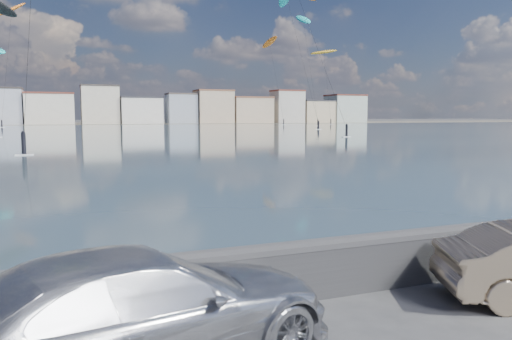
{
  "coord_description": "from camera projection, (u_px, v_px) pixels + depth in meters",
  "views": [
    {
      "loc": [
        -2.51,
        -5.0,
        3.27
      ],
      "look_at": [
        1.0,
        4.0,
        2.2
      ],
      "focal_mm": 35.0,
      "sensor_mm": 36.0,
      "label": 1
    }
  ],
  "objects": [
    {
      "name": "kitesurfer_15",
      "position": [
        12.0,
        11.0,
        139.9
      ],
      "size": [
        8.48,
        14.55,
        35.6
      ],
      "color": "orange",
      "rests_on": "ground"
    },
    {
      "name": "far_shore_strip",
      "position": [
        68.0,
        124.0,
        191.1
      ],
      "size": [
        500.0,
        60.0,
        0.0
      ],
      "primitive_type": "cube",
      "color": "#4C473D",
      "rests_on": "ground"
    },
    {
      "name": "kitesurfer_11",
      "position": [
        303.0,
        21.0,
        160.9
      ],
      "size": [
        4.5,
        19.97,
        36.73
      ],
      "color": "#19BFBF",
      "rests_on": "ground"
    },
    {
      "name": "seawall",
      "position": [
        229.0,
        276.0,
        8.33
      ],
      "size": [
        400.0,
        0.36,
        1.08
      ],
      "color": "#28282B",
      "rests_on": "ground"
    },
    {
      "name": "bay_water",
      "position": [
        76.0,
        133.0,
        90.63
      ],
      "size": [
        500.0,
        177.0,
        0.0
      ],
      "primitive_type": "cube",
      "color": "#304554",
      "rests_on": "ground"
    },
    {
      "name": "kitesurfer_14",
      "position": [
        270.0,
        44.0,
        171.57
      ],
      "size": [
        4.4,
        13.94,
        30.58
      ],
      "color": "orange",
      "rests_on": "ground"
    },
    {
      "name": "far_buildings",
      "position": [
        72.0,
        107.0,
        177.95
      ],
      "size": [
        240.79,
        13.26,
        14.6
      ],
      "color": "beige",
      "rests_on": "ground"
    },
    {
      "name": "kitesurfer_16",
      "position": [
        324.0,
        53.0,
        180.5
      ],
      "size": [
        10.9,
        9.67,
        27.34
      ],
      "color": "#BF8C19",
      "rests_on": "ground"
    },
    {
      "name": "car_silver",
      "position": [
        141.0,
        309.0,
        6.41
      ],
      "size": [
        5.75,
        3.42,
        1.56
      ],
      "primitive_type": "imported",
      "rotation": [
        0.0,
        0.0,
        1.81
      ],
      "color": "silver",
      "rests_on": "ground"
    }
  ]
}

